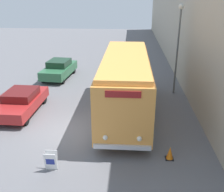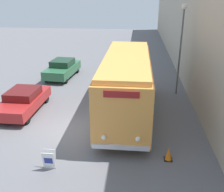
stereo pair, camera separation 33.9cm
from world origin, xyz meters
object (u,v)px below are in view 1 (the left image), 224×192
object	(u,v)px
vintage_bus	(125,82)
traffic_cone	(170,153)
parked_car_mid	(59,69)
parked_car_near	(21,101)
sign_board	(51,161)
streetlamp	(179,37)

from	to	relation	value
vintage_bus	traffic_cone	distance (m)	5.21
parked_car_mid	parked_car_near	bearing A→B (deg)	-88.67
vintage_bus	parked_car_mid	xyz separation A→B (m)	(-5.69, 6.66, -1.20)
vintage_bus	sign_board	size ratio (longest dim) A/B	11.20
parked_car_mid	traffic_cone	bearing A→B (deg)	-49.82
vintage_bus	parked_car_near	world-z (taller)	vintage_bus
streetlamp	parked_car_near	size ratio (longest dim) A/B	1.37
parked_car_near	parked_car_mid	size ratio (longest dim) A/B	1.00
parked_car_mid	sign_board	bearing A→B (deg)	-71.66
streetlamp	vintage_bus	bearing A→B (deg)	-133.21
sign_board	vintage_bus	bearing A→B (deg)	62.79
sign_board	streetlamp	bearing A→B (deg)	55.68
sign_board	parked_car_near	distance (m)	6.24
traffic_cone	streetlamp	bearing A→B (deg)	80.51
parked_car_mid	vintage_bus	bearing A→B (deg)	-44.16
streetlamp	sign_board	bearing A→B (deg)	-124.32
parked_car_mid	traffic_cone	xyz separation A→B (m)	(7.77, -11.15, -0.46)
streetlamp	parked_car_mid	distance (m)	10.14
traffic_cone	parked_car_mid	bearing A→B (deg)	124.88
streetlamp	traffic_cone	bearing A→B (deg)	-99.49
sign_board	streetlamp	distance (m)	11.74
sign_board	traffic_cone	distance (m)	5.06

